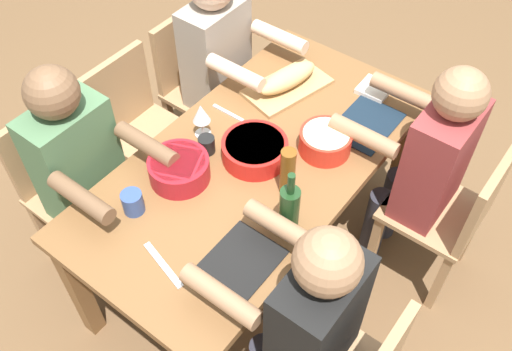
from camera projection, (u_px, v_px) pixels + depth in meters
The scene contains 25 objects.
ground_plane at pixel (256, 255), 2.91m from camera, with size 8.00×8.00×0.00m, color brown.
dining_table at pixel (256, 173), 2.42m from camera, with size 1.65×0.85×0.74m.
chair_near_right at pixel (453, 213), 2.49m from camera, with size 0.40×0.40×0.85m.
diner_near_right at pixel (426, 161), 2.40m from camera, with size 0.41×0.53×1.20m.
chair_far_center at pixel (138, 127), 2.84m from camera, with size 0.40×0.40×0.85m.
diner_near_left at pixel (306, 318), 1.92m from camera, with size 0.41×0.53×1.20m.
chair_far_right at pixel (198, 80), 3.08m from camera, with size 0.40×0.40×0.85m.
diner_far_right at pixel (222, 61), 2.84m from camera, with size 0.41×0.53×1.20m.
chair_far_left at pixel (68, 181), 2.60m from camera, with size 0.40×0.40×0.85m.
diner_far_left at pixel (84, 169), 2.37m from camera, with size 0.41×0.53×1.20m.
serving_bowl_pasta at pixel (325, 140), 2.34m from camera, with size 0.22×0.22×0.10m.
serving_bowl_salad at pixel (179, 168), 2.24m from camera, with size 0.25×0.25×0.10m.
serving_bowl_greens at pixel (255, 149), 2.32m from camera, with size 0.27×0.27×0.09m.
cutting_board at pixel (287, 87), 2.63m from camera, with size 0.40×0.22×0.02m, color tan.
bread_loaf at pixel (288, 78), 2.59m from camera, with size 0.32×0.11×0.09m, color tan.
wine_bottle at pixel (289, 208), 2.04m from camera, with size 0.08×0.08×0.29m.
beer_bottle at pixel (288, 172), 2.16m from camera, with size 0.06×0.06×0.22m, color brown.
wine_glass at pixel (201, 114), 2.36m from camera, with size 0.08×0.08×0.17m.
placemat_near_right at pixel (366, 124), 2.48m from camera, with size 0.32×0.23×0.01m, color #142333.
cup_far_center at pixel (207, 145), 2.35m from camera, with size 0.07×0.07×0.08m, color black.
fork_far_center at pixel (228, 113), 2.53m from camera, with size 0.02×0.17×0.01m, color silver.
placemat_near_left at pixel (237, 265), 2.01m from camera, with size 0.32×0.23×0.01m, color black.
cup_far_left at pixel (133, 202), 2.14m from camera, with size 0.08×0.08×0.09m, color #334C8C.
carving_knife at pixel (163, 265), 2.01m from camera, with size 0.23×0.02×0.01m, color silver.
napkin_stack at pixel (375, 89), 2.62m from camera, with size 0.14×0.14×0.02m, color white.
Camera 1 is at (-1.27, -0.97, 2.47)m, focal length 39.64 mm.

